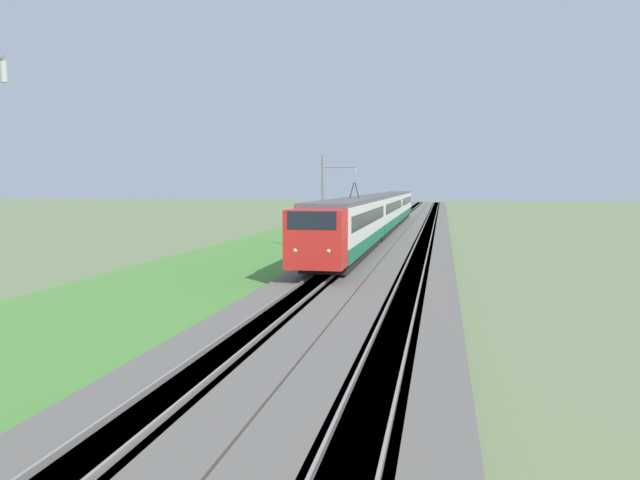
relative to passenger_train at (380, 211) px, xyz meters
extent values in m
cube|color=#605B56|center=(-9.72, 0.00, -2.27)|extent=(240.00, 4.40, 0.30)
cube|color=#605B56|center=(-9.72, -4.47, -2.27)|extent=(240.00, 4.40, 0.30)
cube|color=#4C4238|center=(-9.72, 0.00, -2.27)|extent=(240.00, 1.57, 0.30)
cube|color=gray|center=(-9.72, 0.53, -2.05)|extent=(240.00, 0.07, 0.15)
cube|color=gray|center=(-9.72, -0.53, -2.05)|extent=(240.00, 0.07, 0.15)
cube|color=#4C4238|center=(-9.72, -4.47, -2.27)|extent=(240.00, 1.57, 0.30)
cube|color=gray|center=(-9.72, -3.94, -2.05)|extent=(240.00, 0.07, 0.15)
cube|color=gray|center=(-9.72, -5.01, -2.05)|extent=(240.00, 0.07, 0.15)
cube|color=#4C8438|center=(-9.72, 5.41, -2.36)|extent=(240.00, 13.64, 0.12)
cube|color=red|center=(-31.06, 0.00, -0.01)|extent=(2.05, 2.80, 2.82)
cube|color=black|center=(-31.37, 0.00, 0.93)|extent=(1.47, 2.33, 0.84)
sphere|color=#F2EAC6|center=(-32.03, 0.80, -0.48)|extent=(0.20, 0.20, 0.20)
sphere|color=#F2EAC6|center=(-32.03, -0.80, -0.48)|extent=(0.20, 0.20, 0.20)
cube|color=#196B47|center=(-20.65, 0.00, -1.03)|extent=(18.77, 2.91, 0.79)
cube|color=silver|center=(-20.65, 0.00, 0.38)|extent=(18.77, 2.91, 2.03)
cube|color=black|center=(-20.65, 0.00, 0.54)|extent=(17.27, 2.93, 0.85)
cube|color=#515156|center=(-20.65, 0.00, 1.52)|extent=(18.77, 2.68, 0.25)
cube|color=black|center=(-20.65, 0.00, -1.70)|extent=(17.84, 2.48, 0.55)
cylinder|color=black|center=(-28.24, 0.53, -1.54)|extent=(0.86, 0.12, 0.86)
cylinder|color=black|center=(-28.24, -0.53, -1.54)|extent=(0.86, 0.12, 0.86)
cube|color=#196B47|center=(-0.25, 0.00, -1.03)|extent=(20.82, 2.91, 0.79)
cube|color=silver|center=(-0.25, 0.00, 0.38)|extent=(20.82, 2.91, 2.03)
cube|color=black|center=(-0.25, 0.00, 0.54)|extent=(19.16, 2.93, 0.85)
cube|color=#515156|center=(-0.25, 0.00, 1.52)|extent=(20.82, 2.68, 0.25)
cube|color=black|center=(-0.25, 0.00, -1.70)|extent=(19.78, 2.48, 0.55)
cube|color=#196B47|center=(21.17, 0.00, -1.03)|extent=(20.82, 2.91, 0.79)
cube|color=silver|center=(21.17, 0.00, 0.38)|extent=(20.82, 2.91, 2.03)
cube|color=black|center=(21.17, 0.00, 0.54)|extent=(19.16, 2.93, 0.85)
cube|color=#515156|center=(21.17, 0.00, 1.52)|extent=(20.82, 2.68, 0.25)
cube|color=black|center=(21.17, 0.00, -1.70)|extent=(19.78, 2.48, 0.55)
cylinder|color=black|center=(-17.83, 0.17, 2.19)|extent=(0.06, 0.33, 1.08)
cylinder|color=black|center=(-17.83, -0.17, 2.19)|extent=(0.06, 0.33, 1.08)
cube|color=black|center=(-28.24, 0.00, -2.42)|extent=(0.10, 0.10, 0.00)
cylinder|color=#B2ADA8|center=(-52.12, 0.36, 4.22)|extent=(0.10, 0.10, 0.30)
cylinder|color=slate|center=(-14.85, 2.76, 1.17)|extent=(0.22, 0.22, 7.18)
cylinder|color=slate|center=(-14.85, 1.56, 3.86)|extent=(0.08, 2.40, 0.08)
cylinder|color=#B2ADA8|center=(-14.85, 0.36, 3.66)|extent=(0.10, 0.10, 0.30)
camera|label=1|loc=(-60.28, -5.93, 2.58)|focal=35.00mm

